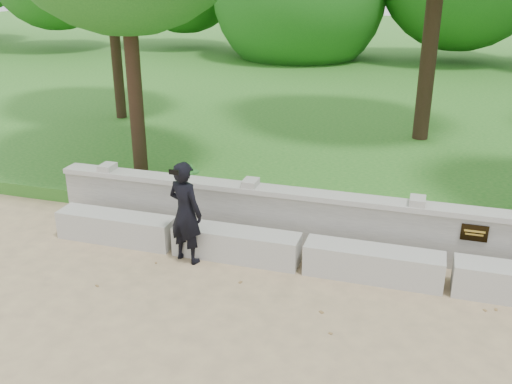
% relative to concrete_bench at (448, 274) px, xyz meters
% --- Properties ---
extents(ground, '(80.00, 80.00, 0.00)m').
position_rel_concrete_bench_xyz_m(ground, '(-0.00, -1.90, -0.22)').
color(ground, tan).
rests_on(ground, ground).
extents(lawn, '(40.00, 22.00, 0.25)m').
position_rel_concrete_bench_xyz_m(lawn, '(-0.00, 12.10, -0.10)').
color(lawn, '#1E621B').
rests_on(lawn, ground).
extents(concrete_bench, '(11.90, 0.45, 0.45)m').
position_rel_concrete_bench_xyz_m(concrete_bench, '(0.00, 0.00, 0.00)').
color(concrete_bench, '#BAB8AF').
rests_on(concrete_bench, ground).
extents(parapet_wall, '(12.50, 0.35, 0.90)m').
position_rel_concrete_bench_xyz_m(parapet_wall, '(0.00, 0.70, 0.24)').
color(parapet_wall, '#AFADA5').
rests_on(parapet_wall, ground).
extents(man_main, '(0.65, 0.60, 1.54)m').
position_rel_concrete_bench_xyz_m(man_main, '(-3.67, -0.27, 0.54)').
color(man_main, black).
rests_on(man_main, ground).
extents(shrub_a, '(0.38, 0.31, 0.62)m').
position_rel_concrete_bench_xyz_m(shrub_a, '(-4.31, 1.40, 0.33)').
color(shrub_a, '#287126').
rests_on(shrub_a, lawn).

